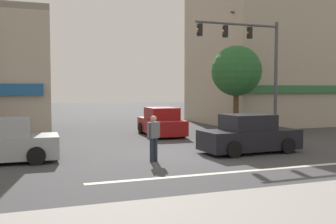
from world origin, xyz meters
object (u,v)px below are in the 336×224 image
(traffic_light_mast, at_px, (255,57))
(street_tree, at_px, (236,71))
(sedan_waiting_far, at_px, (249,135))
(pedestrian_mid_crossing, at_px, (154,136))
(sedan_crossing_leftbound, at_px, (161,123))
(utility_pole_far_right, at_px, (240,66))

(traffic_light_mast, bearing_deg, street_tree, 86.57)
(sedan_waiting_far, bearing_deg, pedestrian_mid_crossing, -171.94)
(street_tree, relative_size, sedan_waiting_far, 1.23)
(sedan_crossing_leftbound, relative_size, sedan_waiting_far, 0.99)
(traffic_light_mast, xyz_separation_m, pedestrian_mid_crossing, (-7.16, -4.65, -3.35))
(street_tree, bearing_deg, traffic_light_mast, -93.43)
(street_tree, xyz_separation_m, utility_pole_far_right, (1.58, 2.29, 0.46))
(traffic_light_mast, xyz_separation_m, sedan_waiting_far, (-2.82, -4.04, -3.59))
(sedan_crossing_leftbound, bearing_deg, utility_pole_far_right, 15.75)
(traffic_light_mast, bearing_deg, sedan_crossing_leftbound, 146.83)
(pedestrian_mid_crossing, bearing_deg, sedan_waiting_far, 8.06)
(sedan_crossing_leftbound, distance_m, pedestrian_mid_crossing, 7.99)
(traffic_light_mast, bearing_deg, utility_pole_far_right, 69.20)
(sedan_waiting_far, xyz_separation_m, pedestrian_mid_crossing, (-4.33, -0.61, 0.24))
(utility_pole_far_right, distance_m, sedan_crossing_leftbound, 7.10)
(traffic_light_mast, bearing_deg, sedan_waiting_far, -124.98)
(utility_pole_far_right, bearing_deg, sedan_crossing_leftbound, -164.25)
(street_tree, bearing_deg, pedestrian_mid_crossing, -136.73)
(sedan_crossing_leftbound, xyz_separation_m, pedestrian_mid_crossing, (-2.87, -7.46, 0.24))
(utility_pole_far_right, bearing_deg, sedan_waiting_far, -117.98)
(street_tree, height_order, pedestrian_mid_crossing, street_tree)
(sedan_waiting_far, relative_size, pedestrian_mid_crossing, 2.50)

